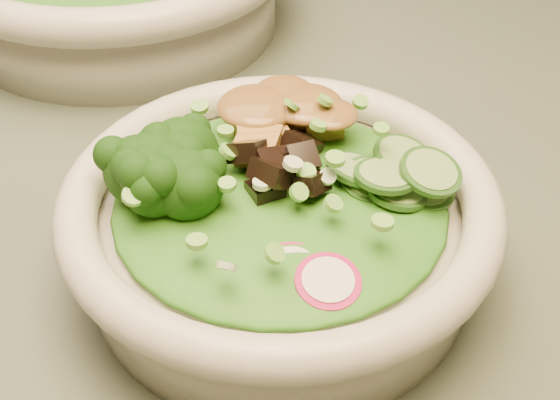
# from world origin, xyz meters

# --- Properties ---
(dining_table) EXTENTS (1.20, 0.80, 0.75)m
(dining_table) POSITION_xyz_m (0.00, 0.00, 0.64)
(dining_table) COLOR black
(dining_table) RESTS_ON ground
(salad_bowl) EXTENTS (0.23, 0.23, 0.06)m
(salad_bowl) POSITION_xyz_m (-0.04, -0.02, 0.78)
(salad_bowl) COLOR beige
(salad_bowl) RESTS_ON dining_table
(lettuce_bed) EXTENTS (0.17, 0.17, 0.02)m
(lettuce_bed) POSITION_xyz_m (-0.04, -0.02, 0.80)
(lettuce_bed) COLOR #286715
(lettuce_bed) RESTS_ON salad_bowl
(broccoli_florets) EXTENTS (0.08, 0.07, 0.04)m
(broccoli_florets) POSITION_xyz_m (-0.10, -0.03, 0.82)
(broccoli_florets) COLOR black
(broccoli_florets) RESTS_ON salad_bowl
(radish_slices) EXTENTS (0.10, 0.06, 0.02)m
(radish_slices) POSITION_xyz_m (-0.03, -0.08, 0.80)
(radish_slices) COLOR #B00D4E
(radish_slices) RESTS_ON salad_bowl
(cucumber_slices) EXTENTS (0.07, 0.07, 0.03)m
(cucumber_slices) POSITION_xyz_m (0.01, -0.01, 0.81)
(cucumber_slices) COLOR #8EC56D
(cucumber_slices) RESTS_ON salad_bowl
(mushroom_heap) EXTENTS (0.07, 0.07, 0.03)m
(mushroom_heap) POSITION_xyz_m (-0.05, -0.01, 0.81)
(mushroom_heap) COLOR black
(mushroom_heap) RESTS_ON salad_bowl
(tofu_cubes) EXTENTS (0.09, 0.07, 0.03)m
(tofu_cubes) POSITION_xyz_m (-0.05, 0.03, 0.81)
(tofu_cubes) COLOR olive
(tofu_cubes) RESTS_ON salad_bowl
(peanut_sauce) EXTENTS (0.06, 0.05, 0.01)m
(peanut_sauce) POSITION_xyz_m (-0.05, 0.03, 0.82)
(peanut_sauce) COLOR brown
(peanut_sauce) RESTS_ON tofu_cubes
(scallion_garnish) EXTENTS (0.16, 0.16, 0.02)m
(scallion_garnish) POSITION_xyz_m (-0.04, -0.02, 0.82)
(scallion_garnish) COLOR #70BE43
(scallion_garnish) RESTS_ON salad_bowl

